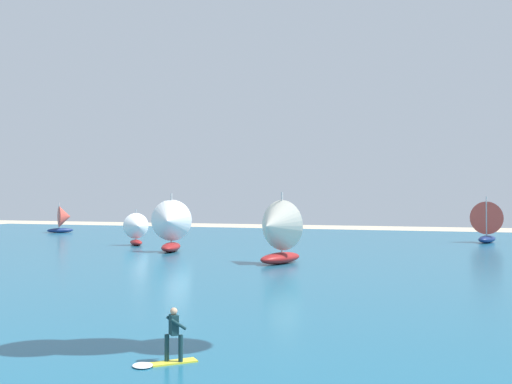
% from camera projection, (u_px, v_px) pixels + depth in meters
% --- Properties ---
extents(ocean, '(160.00, 90.00, 0.10)m').
position_uv_depth(ocean, '(394.00, 260.00, 48.22)').
color(ocean, '#1E607F').
rests_on(ocean, ground).
extents(kitesurfer, '(1.79, 1.77, 1.67)m').
position_uv_depth(kitesurfer, '(168.00, 344.00, 17.78)').
color(kitesurfer, yellow).
rests_on(kitesurfer, ocean).
extents(sailboat_trailing, '(4.07, 4.63, 5.20)m').
position_uv_depth(sailboat_trailing, '(488.00, 221.00, 66.96)').
color(sailboat_trailing, navy).
rests_on(sailboat_trailing, ocean).
extents(sailboat_mid_left, '(4.29, 4.85, 5.45)m').
position_uv_depth(sailboat_mid_left, '(275.00, 231.00, 44.62)').
color(sailboat_mid_left, maroon).
rests_on(sailboat_mid_left, ocean).
extents(sailboat_anchored_offshore, '(4.27, 4.85, 5.45)m').
position_uv_depth(sailboat_anchored_offshore, '(170.00, 225.00, 54.70)').
color(sailboat_anchored_offshore, maroon).
rests_on(sailboat_anchored_offshore, ocean).
extents(sailboat_far_left, '(3.36, 3.42, 3.84)m').
position_uv_depth(sailboat_far_left, '(137.00, 229.00, 62.41)').
color(sailboat_far_left, maroon).
rests_on(sailboat_far_left, ocean).
extents(sailboat_mid_right, '(3.84, 3.87, 4.37)m').
position_uv_depth(sailboat_mid_right, '(64.00, 219.00, 86.13)').
color(sailboat_mid_right, navy).
rests_on(sailboat_mid_right, ocean).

